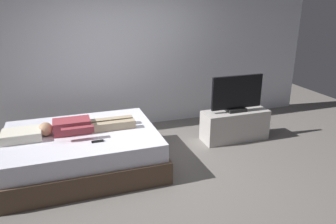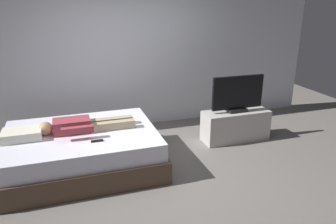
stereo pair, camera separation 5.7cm
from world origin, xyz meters
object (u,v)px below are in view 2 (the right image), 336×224
(pillow, at_px, (22,134))
(tv, at_px, (238,94))
(remote, at_px, (97,141))
(bed, at_px, (82,150))
(tv_stand, at_px, (235,125))
(person, at_px, (82,126))

(pillow, height_order, tv, tv)
(remote, height_order, tv, tv)
(bed, height_order, tv_stand, bed)
(bed, relative_size, tv, 2.36)
(person, xyz_separation_m, tv_stand, (2.46, 0.18, -0.37))
(person, distance_m, tv, 2.47)
(bed, bearing_deg, pillow, 180.00)
(bed, height_order, remote, remote)
(pillow, bearing_deg, person, 1.70)
(pillow, xyz_separation_m, tv_stand, (3.21, 0.20, -0.35))
(tv_stand, xyz_separation_m, tv, (-0.00, 0.00, 0.53))
(tv_stand, bearing_deg, bed, -175.32)
(pillow, xyz_separation_m, remote, (0.90, -0.38, -0.05))
(pillow, height_order, remote, pillow)
(person, height_order, tv, tv)
(pillow, bearing_deg, remote, -23.06)
(person, relative_size, tv_stand, 1.15)
(bed, bearing_deg, tv_stand, 4.68)
(bed, bearing_deg, tv, 4.68)
(tv, bearing_deg, pillow, -176.36)
(bed, xyz_separation_m, person, (0.03, 0.02, 0.36))
(person, bearing_deg, pillow, -178.30)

